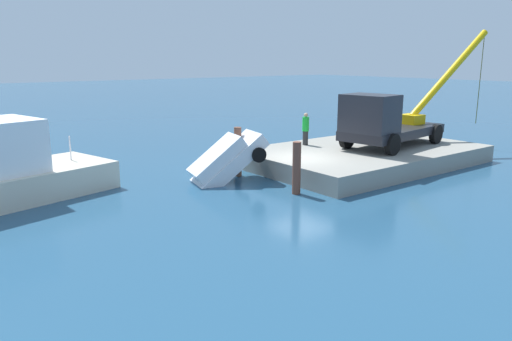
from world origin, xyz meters
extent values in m
plane|color=navy|center=(0.00, 0.00, 0.00)|extent=(200.00, 200.00, 0.00)
cube|color=gray|center=(-4.22, 0.00, 0.42)|extent=(11.48, 7.27, 0.83)
cube|color=black|center=(-5.71, 0.53, 1.56)|extent=(6.62, 3.36, 0.45)
cube|color=#26262C|center=(-3.45, 0.85, 2.67)|extent=(2.09, 2.62, 1.77)
cylinder|color=black|center=(-3.69, 2.08, 1.33)|extent=(1.03, 0.44, 1.00)
cylinder|color=black|center=(-3.34, -0.40, 1.33)|extent=(1.03, 0.44, 1.00)
cylinder|color=black|center=(-8.07, 1.46, 1.33)|extent=(1.03, 0.44, 1.00)
cylinder|color=black|center=(-7.73, -1.02, 1.33)|extent=(1.03, 0.44, 1.00)
cylinder|color=#E5B20C|center=(-10.32, 0.56, 4.41)|extent=(5.72, 0.98, 4.73)
cube|color=#E5B20C|center=(-7.59, 0.26, 2.03)|extent=(1.00, 1.00, 0.50)
cylinder|color=#4C4C19|center=(-13.05, 0.86, 4.03)|extent=(0.04, 0.04, 5.20)
cylinder|color=#2A2A2A|center=(-2.37, -2.36, 1.19)|extent=(0.28, 0.28, 0.72)
cylinder|color=green|center=(-2.37, -2.36, 1.91)|extent=(0.34, 0.34, 0.72)
sphere|color=tan|center=(-2.37, -2.36, 2.38)|extent=(0.21, 0.21, 0.21)
cube|color=silver|center=(3.55, -1.33, 0.49)|extent=(4.20, 2.53, 3.21)
cube|color=silver|center=(3.70, -1.37, 1.06)|extent=(2.58, 1.97, 1.94)
cylinder|color=black|center=(4.77, -0.74, -0.70)|extent=(0.92, 0.41, 0.90)
cylinder|color=black|center=(4.40, -2.40, -0.70)|extent=(0.92, 0.41, 0.90)
cylinder|color=black|center=(2.34, -0.19, 1.21)|extent=(0.92, 0.41, 0.90)
cylinder|color=black|center=(1.97, -1.85, 1.21)|extent=(0.92, 0.41, 0.90)
cylinder|color=silver|center=(8.83, -4.44, 1.60)|extent=(0.06, 0.06, 1.00)
cylinder|color=brown|center=(2.35, -1.71, 1.11)|extent=(0.33, 0.33, 2.22)
cylinder|color=brown|center=(2.25, 2.11, 1.03)|extent=(0.33, 0.33, 2.06)
camera|label=1|loc=(14.73, 15.91, 5.20)|focal=34.37mm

